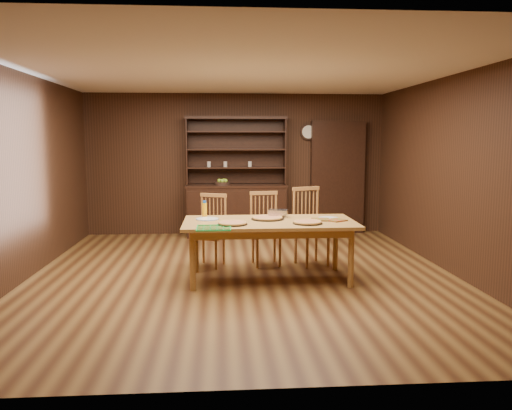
{
  "coord_description": "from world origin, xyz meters",
  "views": [
    {
      "loc": [
        -0.29,
        -6.33,
        1.76
      ],
      "look_at": [
        0.19,
        0.4,
        0.87
      ],
      "focal_mm": 35.0,
      "sensor_mm": 36.0,
      "label": 1
    }
  ],
  "objects": [
    {
      "name": "foil_dish",
      "position": [
        0.46,
        0.09,
        0.8
      ],
      "size": [
        0.28,
        0.23,
        0.1
      ],
      "primitive_type": "cube",
      "rotation": [
        0.0,
        0.0,
        -0.24
      ],
      "color": "silver",
      "rests_on": "dining_table"
    },
    {
      "name": "plate_right",
      "position": [
        1.09,
        -0.09,
        0.76
      ],
      "size": [
        0.25,
        0.25,
        0.02
      ],
      "color": "white",
      "rests_on": "dining_table"
    },
    {
      "name": "plate_left",
      "position": [
        -0.46,
        -0.05,
        0.76
      ],
      "size": [
        0.29,
        0.29,
        0.02
      ],
      "color": "white",
      "rests_on": "dining_table"
    },
    {
      "name": "pizza_right",
      "position": [
        0.76,
        -0.44,
        0.77
      ],
      "size": [
        0.36,
        0.36,
        0.04
      ],
      "color": "black",
      "rests_on": "dining_table"
    },
    {
      "name": "pot_holder_a",
      "position": [
        1.15,
        -0.25,
        0.76
      ],
      "size": [
        0.3,
        0.3,
        0.02
      ],
      "primitive_type": "cube",
      "rotation": [
        0.0,
        0.0,
        0.59
      ],
      "color": "#AA1316",
      "rests_on": "dining_table"
    },
    {
      "name": "chair_left",
      "position": [
        -0.42,
        0.59,
        0.53
      ],
      "size": [
        0.53,
        0.52,
        1.01
      ],
      "rotation": [
        0.0,
        0.0,
        -0.38
      ],
      "color": "#C17942",
      "rests_on": "floor"
    },
    {
      "name": "cooling_rack",
      "position": [
        -0.37,
        -0.68,
        0.76
      ],
      "size": [
        0.42,
        0.42,
        0.02
      ],
      "primitive_type": null,
      "rotation": [
        0.0,
        0.0,
        -0.11
      ],
      "color": "#0CA138",
      "rests_on": "dining_table"
    },
    {
      "name": "pot_holder_b",
      "position": [
        0.97,
        -0.2,
        0.76
      ],
      "size": [
        0.24,
        0.24,
        0.02
      ],
      "primitive_type": "cube",
      "rotation": [
        0.0,
        0.0,
        -0.12
      ],
      "color": "#AA1316",
      "rests_on": "dining_table"
    },
    {
      "name": "dining_table",
      "position": [
        0.32,
        -0.21,
        0.68
      ],
      "size": [
        2.14,
        1.07,
        0.75
      ],
      "color": "#AC7F3B",
      "rests_on": "floor"
    },
    {
      "name": "pizza_left",
      "position": [
        -0.15,
        -0.45,
        0.77
      ],
      "size": [
        0.36,
        0.36,
        0.04
      ],
      "color": "black",
      "rests_on": "dining_table"
    },
    {
      "name": "chair_center",
      "position": [
        0.33,
        0.6,
        0.55
      ],
      "size": [
        0.47,
        0.46,
        1.03
      ],
      "rotation": [
        0.0,
        0.0,
        0.14
      ],
      "color": "#C17942",
      "rests_on": "floor"
    },
    {
      "name": "floor",
      "position": [
        0.0,
        0.0,
        0.0
      ],
      "size": [
        6.0,
        6.0,
        0.0
      ],
      "primitive_type": "plane",
      "color": "brown",
      "rests_on": "ground"
    },
    {
      "name": "juice_bottle",
      "position": [
        -0.5,
        0.17,
        0.85
      ],
      "size": [
        0.06,
        0.06,
        0.22
      ],
      "color": "#FAAF0D",
      "rests_on": "dining_table"
    },
    {
      "name": "room_shell",
      "position": [
        0.0,
        0.0,
        1.58
      ],
      "size": [
        6.0,
        6.0,
        6.0
      ],
      "color": "white",
      "rests_on": "floor"
    },
    {
      "name": "china_hutch",
      "position": [
        -0.0,
        2.75,
        0.6
      ],
      "size": [
        1.84,
        0.52,
        2.17
      ],
      "color": "black",
      "rests_on": "floor"
    },
    {
      "name": "doorway",
      "position": [
        1.9,
        2.9,
        1.05
      ],
      "size": [
        1.0,
        0.18,
        2.1
      ],
      "primitive_type": "cube",
      "color": "black",
      "rests_on": "floor"
    },
    {
      "name": "wall_clock",
      "position": [
        1.35,
        2.96,
        1.9
      ],
      "size": [
        0.3,
        0.05,
        0.3
      ],
      "color": "black",
      "rests_on": "room_shell"
    },
    {
      "name": "chair_right",
      "position": [
        0.96,
        0.57,
        0.58
      ],
      "size": [
        0.57,
        0.56,
        1.09
      ],
      "rotation": [
        0.0,
        0.0,
        0.36
      ],
      "color": "#C17942",
      "rests_on": "floor"
    },
    {
      "name": "pizza_center",
      "position": [
        0.31,
        -0.08,
        0.77
      ],
      "size": [
        0.42,
        0.42,
        0.04
      ],
      "color": "black",
      "rests_on": "dining_table"
    },
    {
      "name": "fruit_bowl",
      "position": [
        -0.26,
        2.69,
        0.98
      ],
      "size": [
        0.3,
        0.3,
        0.12
      ],
      "color": "black",
      "rests_on": "china_hutch"
    }
  ]
}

